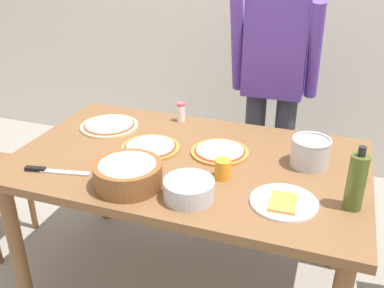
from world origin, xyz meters
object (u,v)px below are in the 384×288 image
(cup_orange, at_px, (223,169))
(chef_knife, at_px, (49,170))
(pizza_second_cooked, at_px, (220,151))
(dining_table, at_px, (188,175))
(plate_with_slice, at_px, (284,202))
(steel_pot, at_px, (310,152))
(mixing_bowl_steel, at_px, (189,189))
(salt_shaker, at_px, (181,112))
(pizza_raw_on_board, at_px, (109,126))
(popcorn_bowl, at_px, (128,172))
(olive_oil_bottle, at_px, (356,182))
(pizza_cooked_on_tray, at_px, (150,147))
(person_cook, at_px, (274,79))

(cup_orange, xyz_separation_m, chef_knife, (-0.72, -0.20, -0.04))
(pizza_second_cooked, bearing_deg, dining_table, -141.57)
(plate_with_slice, height_order, steel_pot, steel_pot)
(mixing_bowl_steel, relative_size, salt_shaker, 1.89)
(pizza_raw_on_board, bearing_deg, mixing_bowl_steel, -38.61)
(popcorn_bowl, xyz_separation_m, chef_knife, (-0.38, -0.02, -0.05))
(olive_oil_bottle, bearing_deg, dining_table, 166.78)
(chef_knife, bearing_deg, dining_table, 31.21)
(plate_with_slice, bearing_deg, pizza_cooked_on_tray, 158.89)
(pizza_cooked_on_tray, relative_size, popcorn_bowl, 1.00)
(pizza_second_cooked, bearing_deg, pizza_raw_on_board, 171.41)
(pizza_raw_on_board, distance_m, mixing_bowl_steel, 0.81)
(mixing_bowl_steel, bearing_deg, cup_orange, 67.43)
(popcorn_bowl, bearing_deg, salt_shaker, 92.95)
(person_cook, xyz_separation_m, salt_shaker, (-0.43, -0.36, -0.13))
(plate_with_slice, xyz_separation_m, popcorn_bowl, (-0.62, -0.07, 0.05))
(pizza_raw_on_board, relative_size, pizza_second_cooked, 1.12)
(olive_oil_bottle, height_order, salt_shaker, olive_oil_bottle)
(mixing_bowl_steel, bearing_deg, salt_shaker, 113.05)
(mixing_bowl_steel, xyz_separation_m, olive_oil_bottle, (0.60, 0.14, 0.07))
(plate_with_slice, xyz_separation_m, cup_orange, (-0.27, 0.11, 0.03))
(cup_orange, bearing_deg, salt_shaker, 126.61)
(mixing_bowl_steel, bearing_deg, pizza_cooked_on_tray, 132.99)
(pizza_cooked_on_tray, height_order, mixing_bowl_steel, mixing_bowl_steel)
(pizza_raw_on_board, relative_size, salt_shaker, 2.88)
(chef_knife, bearing_deg, cup_orange, 15.55)
(plate_with_slice, relative_size, olive_oil_bottle, 1.02)
(cup_orange, bearing_deg, steel_pot, 35.46)
(cup_orange, bearing_deg, person_cook, 86.68)
(steel_pot, bearing_deg, chef_knife, -157.46)
(steel_pot, bearing_deg, person_cook, 113.83)
(plate_with_slice, height_order, cup_orange, cup_orange)
(pizza_second_cooked, relative_size, steel_pot, 1.57)
(pizza_raw_on_board, bearing_deg, person_cook, 36.38)
(popcorn_bowl, height_order, mixing_bowl_steel, popcorn_bowl)
(mixing_bowl_steel, bearing_deg, pizza_second_cooked, 89.11)
(popcorn_bowl, relative_size, olive_oil_bottle, 1.09)
(pizza_second_cooked, distance_m, cup_orange, 0.23)
(mixing_bowl_steel, bearing_deg, plate_with_slice, 13.05)
(pizza_raw_on_board, bearing_deg, chef_knife, -90.96)
(pizza_raw_on_board, relative_size, steel_pot, 1.76)
(dining_table, xyz_separation_m, cup_orange, (0.20, -0.12, 0.13))
(pizza_cooked_on_tray, bearing_deg, steel_pot, 6.93)
(dining_table, relative_size, chef_knife, 5.53)
(dining_table, distance_m, pizza_raw_on_board, 0.56)
(cup_orange, xyz_separation_m, salt_shaker, (-0.38, 0.52, 0.01))
(plate_with_slice, relative_size, chef_knife, 0.90)
(pizza_cooked_on_tray, height_order, chef_knife, pizza_cooked_on_tray)
(person_cook, distance_m, pizza_raw_on_board, 0.96)
(pizza_raw_on_board, distance_m, pizza_second_cooked, 0.65)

